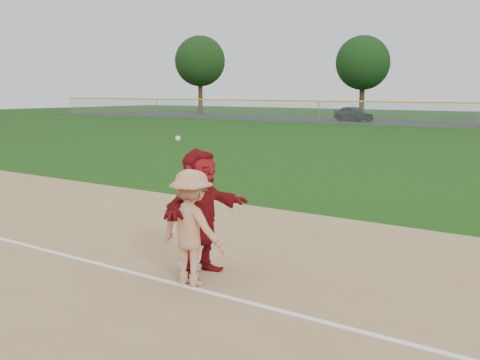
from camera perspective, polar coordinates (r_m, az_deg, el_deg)
The scene contains 8 objects.
ground at distance 10.20m, azimuth -5.10°, elevation -8.25°, with size 160.00×160.00×0.00m, color #15400C.
foul_line at distance 9.64m, azimuth -8.31°, elevation -9.16°, with size 60.00×0.10×0.01m, color white.
first_base at distance 10.10m, azimuth -4.47°, elevation -8.04°, with size 0.37×0.37×0.08m, color silver.
base_runner at distance 9.52m, azimuth -3.81°, elevation -3.04°, with size 1.88×0.60×2.02m, color maroon.
car_left at distance 58.75m, azimuth 10.70°, elevation 6.21°, with size 1.70×4.22×1.44m, color black.
first_base_play at distance 9.05m, azimuth -4.61°, elevation -4.53°, with size 1.15×0.67×2.22m.
tree_0 at distance 77.97m, azimuth -3.81°, elevation 11.18°, with size 6.40×6.40×9.81m.
tree_1 at distance 66.74m, azimuth 11.58°, elevation 10.83°, with size 5.80×5.80×8.75m.
Camera 1 is at (6.53, -7.26, 2.94)m, focal length 45.00 mm.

